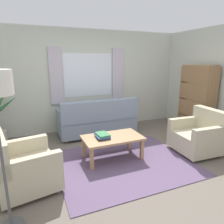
{
  "coord_description": "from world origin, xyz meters",
  "views": [
    {
      "loc": [
        -1.52,
        -3.05,
        1.83
      ],
      "look_at": [
        0.05,
        0.7,
        0.8
      ],
      "focal_mm": 32.81,
      "sensor_mm": 36.0,
      "label": 1
    }
  ],
  "objects_px": {
    "coffee_table": "(113,140)",
    "bookshelf": "(196,103)",
    "couch": "(98,120)",
    "armchair_left": "(22,167)",
    "armchair_right": "(199,135)",
    "book_stack_on_table": "(103,136)"
  },
  "relations": [
    {
      "from": "armchair_right",
      "to": "coffee_table",
      "type": "relative_size",
      "value": 0.8
    },
    {
      "from": "armchair_right",
      "to": "bookshelf",
      "type": "xyz_separation_m",
      "value": [
        0.75,
        0.89,
        0.43
      ]
    },
    {
      "from": "armchair_left",
      "to": "armchair_right",
      "type": "distance_m",
      "value": 3.28
    },
    {
      "from": "couch",
      "to": "armchair_right",
      "type": "bearing_deg",
      "value": 131.66
    },
    {
      "from": "couch",
      "to": "bookshelf",
      "type": "height_order",
      "value": "bookshelf"
    },
    {
      "from": "book_stack_on_table",
      "to": "bookshelf",
      "type": "distance_m",
      "value": 2.72
    },
    {
      "from": "armchair_right",
      "to": "book_stack_on_table",
      "type": "relative_size",
      "value": 2.8
    },
    {
      "from": "armchair_left",
      "to": "book_stack_on_table",
      "type": "distance_m",
      "value": 1.44
    },
    {
      "from": "couch",
      "to": "bookshelf",
      "type": "relative_size",
      "value": 1.1
    },
    {
      "from": "coffee_table",
      "to": "couch",
      "type": "bearing_deg",
      "value": 82.96
    },
    {
      "from": "armchair_right",
      "to": "bookshelf",
      "type": "bearing_deg",
      "value": 142.64
    },
    {
      "from": "couch",
      "to": "bookshelf",
      "type": "bearing_deg",
      "value": 159.68
    },
    {
      "from": "couch",
      "to": "bookshelf",
      "type": "xyz_separation_m",
      "value": [
        2.31,
        -0.85,
        0.42
      ]
    },
    {
      "from": "couch",
      "to": "book_stack_on_table",
      "type": "bearing_deg",
      "value": 74.98
    },
    {
      "from": "couch",
      "to": "armchair_left",
      "type": "xyz_separation_m",
      "value": [
        -1.73,
        -1.74,
        -0.01
      ]
    },
    {
      "from": "armchair_right",
      "to": "bookshelf",
      "type": "height_order",
      "value": "bookshelf"
    },
    {
      "from": "coffee_table",
      "to": "bookshelf",
      "type": "relative_size",
      "value": 0.64
    },
    {
      "from": "armchair_right",
      "to": "bookshelf",
      "type": "relative_size",
      "value": 0.51
    },
    {
      "from": "armchair_right",
      "to": "bookshelf",
      "type": "distance_m",
      "value": 1.24
    },
    {
      "from": "coffee_table",
      "to": "bookshelf",
      "type": "height_order",
      "value": "bookshelf"
    },
    {
      "from": "armchair_left",
      "to": "bookshelf",
      "type": "distance_m",
      "value": 4.15
    },
    {
      "from": "coffee_table",
      "to": "armchair_left",
      "type": "bearing_deg",
      "value": -165.95
    }
  ]
}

